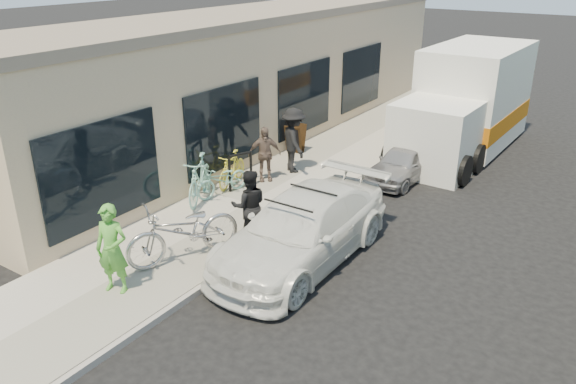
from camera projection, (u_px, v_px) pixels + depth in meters
The scene contains 17 objects.
ground at pixel (236, 287), 10.65m from camera, with size 120.00×120.00×0.00m, color black.
sidewalk at pixel (248, 206), 13.94m from camera, with size 3.00×34.00×0.15m, color #A29C92.
curb at pixel (300, 221), 13.16m from camera, with size 0.12×34.00×0.13m, color gray.
storefront at pixel (260, 76), 18.62m from camera, with size 3.60×20.00×4.22m.
bike_rack at pixel (240, 167), 14.53m from camera, with size 0.31×0.66×0.99m.
sandwich_board at pixel (295, 138), 17.32m from camera, with size 0.58×0.58×0.87m.
sedan_white at pixel (302, 229), 11.36m from camera, with size 2.01×4.83×1.44m.
sedan_silver at pixel (404, 163), 15.58m from camera, with size 1.17×2.91×0.99m, color gray.
moving_truck at pixel (467, 105), 17.76m from camera, with size 2.61×6.61×3.22m.
tandem_bike at pixel (184, 231), 11.11m from camera, with size 0.83×2.38×1.25m, color #B0B0B2.
woman_rider at pixel (112, 249), 9.98m from camera, with size 0.62×0.41×1.70m, color #51A637.
man_standing at pixel (249, 206), 11.83m from camera, with size 0.77×0.60×1.59m, color black.
cruiser_bike_a at pixel (200, 179), 13.87m from camera, with size 0.53×1.89×1.14m, color #80BFB0.
cruiser_bike_b at pixel (222, 180), 14.24m from camera, with size 0.55×1.57×0.82m, color #80BFB0.
cruiser_bike_c at pixel (232, 169), 14.84m from camera, with size 0.42×1.50×0.90m, color yellow.
bystander_a at pixel (294, 140), 15.61m from camera, with size 1.18×0.68×1.82m, color black.
bystander_b at pixel (264, 154), 15.04m from camera, with size 0.88×0.37×1.50m, color brown.
Camera 1 is at (5.88, -7.02, 5.83)m, focal length 35.00 mm.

